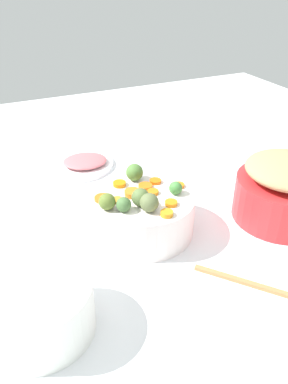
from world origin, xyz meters
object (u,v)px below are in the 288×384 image
object	(u,v)px
metal_pot	(282,199)
wooden_spoon	(288,295)
ham_plate	(77,164)
casserole_dish	(39,308)
serving_bowl_carrots	(144,214)

from	to	relation	value
metal_pot	wooden_spoon	xyz separation A→B (m)	(0.17, 0.22, -0.05)
wooden_spoon	ham_plate	xyz separation A→B (m)	(0.22, -0.71, 0.00)
casserole_dish	ham_plate	bearing A→B (deg)	-111.88
serving_bowl_carrots	casserole_dish	distance (m)	0.34
metal_pot	ham_plate	size ratio (longest dim) A/B	1.04
casserole_dish	serving_bowl_carrots	bearing A→B (deg)	-147.06
serving_bowl_carrots	casserole_dish	xyz separation A→B (m)	(0.29, 0.19, 0.00)
wooden_spoon	casserole_dish	world-z (taller)	casserole_dish
metal_pot	wooden_spoon	world-z (taller)	metal_pot
casserole_dish	ham_plate	world-z (taller)	casserole_dish
metal_pot	serving_bowl_carrots	bearing A→B (deg)	-15.00
wooden_spoon	casserole_dish	distance (m)	0.47
serving_bowl_carrots	casserole_dish	size ratio (longest dim) A/B	1.25
wooden_spoon	casserole_dish	size ratio (longest dim) A/B	1.16
serving_bowl_carrots	metal_pot	distance (m)	0.35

